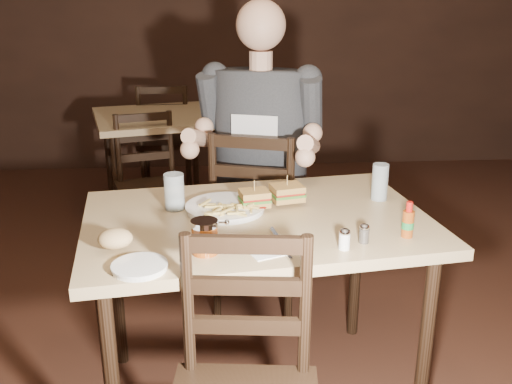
{
  "coord_description": "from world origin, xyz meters",
  "views": [
    {
      "loc": [
        -0.29,
        -1.66,
        1.55
      ],
      "look_at": [
        -0.14,
        0.31,
        0.85
      ],
      "focal_mm": 40.0,
      "sensor_mm": 36.0,
      "label": 1
    }
  ],
  "objects": [
    {
      "name": "salt_shaker",
      "position": [
        0.11,
        -0.03,
        0.8
      ],
      "size": [
        0.04,
        0.04,
        0.07
      ],
      "primitive_type": null,
      "rotation": [
        0.0,
        0.0,
        0.13
      ],
      "color": "white",
      "rests_on": "main_table"
    },
    {
      "name": "bg_table",
      "position": [
        -0.67,
        2.15,
        0.68
      ],
      "size": [
        0.97,
        0.97,
        0.77
      ],
      "rotation": [
        0.0,
        0.0,
        0.24
      ],
      "color": "tan",
      "rests_on": "ground"
    },
    {
      "name": "ketchup_dollop",
      "position": [
        -0.12,
        0.31,
        0.79
      ],
      "size": [
        0.05,
        0.05,
        0.01
      ],
      "primitive_type": "ellipsoid",
      "rotation": [
        0.0,
        0.0,
        0.13
      ],
      "color": "maroon",
      "rests_on": "dinner_plate"
    },
    {
      "name": "napkin",
      "position": [
        -0.12,
        -0.0,
        0.77
      ],
      "size": [
        0.2,
        0.19,
        0.0
      ],
      "primitive_type": "cube",
      "rotation": [
        0.0,
        0.0,
        0.37
      ],
      "color": "white",
      "rests_on": "main_table"
    },
    {
      "name": "main_table",
      "position": [
        -0.14,
        0.26,
        0.69
      ],
      "size": [
        1.34,
        0.99,
        0.77
      ],
      "rotation": [
        0.0,
        0.0,
        0.13
      ],
      "color": "tan",
      "rests_on": "ground"
    },
    {
      "name": "knife",
      "position": [
        -0.08,
        0.04,
        0.78
      ],
      "size": [
        0.05,
        0.22,
        0.01
      ],
      "primitive_type": "cube",
      "rotation": [
        0.0,
        0.0,
        0.17
      ],
      "color": "silver",
      "rests_on": "napkin"
    },
    {
      "name": "fork",
      "position": [
        -0.08,
        -0.03,
        0.78
      ],
      "size": [
        0.04,
        0.14,
        0.0
      ],
      "primitive_type": "cube",
      "rotation": [
        0.0,
        0.0,
        0.23
      ],
      "color": "silver",
      "rests_on": "napkin"
    },
    {
      "name": "diner",
      "position": [
        -0.09,
        0.89,
        1.01
      ],
      "size": [
        0.71,
        0.62,
        1.03
      ],
      "primitive_type": null,
      "rotation": [
        0.0,
        0.0,
        -0.31
      ],
      "color": "#333539",
      "rests_on": "chair_far"
    },
    {
      "name": "pepper_shaker",
      "position": [
        0.19,
        0.01,
        0.8
      ],
      "size": [
        0.04,
        0.04,
        0.06
      ],
      "primitive_type": null,
      "rotation": [
        0.0,
        0.0,
        0.13
      ],
      "color": "#38332D",
      "rests_on": "main_table"
    },
    {
      "name": "bg_chair_far",
      "position": [
        -0.67,
        2.7,
        0.45
      ],
      "size": [
        0.43,
        0.47,
        0.9
      ],
      "primitive_type": null,
      "rotation": [
        0.0,
        0.0,
        3.16
      ],
      "color": "black",
      "rests_on": "ground"
    },
    {
      "name": "bread_roll",
      "position": [
        -0.61,
        0.0,
        0.81
      ],
      "size": [
        0.12,
        0.1,
        0.06
      ],
      "primitive_type": "ellipsoid",
      "rotation": [
        0.0,
        0.0,
        0.13
      ],
      "color": "tan",
      "rests_on": "side_plate"
    },
    {
      "name": "room_shell",
      "position": [
        0.0,
        0.0,
        1.4
      ],
      "size": [
        7.0,
        7.0,
        7.0
      ],
      "color": "black",
      "rests_on": "ground"
    },
    {
      "name": "glass_left",
      "position": [
        -0.45,
        0.37,
        0.84
      ],
      "size": [
        0.08,
        0.08,
        0.14
      ],
      "primitive_type": "cylinder",
      "rotation": [
        0.0,
        0.0,
        0.13
      ],
      "color": "silver",
      "rests_on": "main_table"
    },
    {
      "name": "sandwich_right",
      "position": [
        -0.02,
        0.39,
        0.84
      ],
      "size": [
        0.14,
        0.12,
        0.1
      ],
      "primitive_type": null,
      "rotation": [
        0.0,
        0.0,
        0.23
      ],
      "color": "#B98D47",
      "rests_on": "dinner_plate"
    },
    {
      "name": "glass_right",
      "position": [
        0.35,
        0.42,
        0.84
      ],
      "size": [
        0.07,
        0.07,
        0.14
      ],
      "primitive_type": "cylinder",
      "rotation": [
        0.0,
        0.0,
        0.13
      ],
      "color": "silver",
      "rests_on": "main_table"
    },
    {
      "name": "syrup_dispenser",
      "position": [
        -0.33,
        -0.03,
        0.83
      ],
      "size": [
        0.1,
        0.1,
        0.11
      ],
      "primitive_type": null,
      "rotation": [
        0.0,
        0.0,
        0.13
      ],
      "color": "#883A0F",
      "rests_on": "main_table"
    },
    {
      "name": "chair_far",
      "position": [
        -0.07,
        0.94,
        0.48
      ],
      "size": [
        0.57,
        0.6,
        0.96
      ],
      "primitive_type": null,
      "rotation": [
        0.0,
        0.0,
        2.83
      ],
      "color": "black",
      "rests_on": "ground"
    },
    {
      "name": "side_plate",
      "position": [
        -0.52,
        -0.13,
        0.78
      ],
      "size": [
        0.18,
        0.18,
        0.01
      ],
      "primitive_type": "cylinder",
      "rotation": [
        0.0,
        0.0,
        0.13
      ],
      "color": "white",
      "rests_on": "main_table"
    },
    {
      "name": "dinner_plate",
      "position": [
        -0.26,
        0.34,
        0.78
      ],
      "size": [
        0.33,
        0.33,
        0.02
      ],
      "primitive_type": "cylinder",
      "rotation": [
        0.0,
        0.0,
        0.13
      ],
      "color": "white",
      "rests_on": "main_table"
    },
    {
      "name": "sandwich_left",
      "position": [
        -0.15,
        0.34,
        0.83
      ],
      "size": [
        0.12,
        0.11,
        0.1
      ],
      "primitive_type": null,
      "rotation": [
        0.0,
        0.0,
        0.19
      ],
      "color": "#B98D47",
      "rests_on": "dinner_plate"
    },
    {
      "name": "fries_pile",
      "position": [
        -0.24,
        0.28,
        0.8
      ],
      "size": [
        0.26,
        0.2,
        0.04
      ],
      "primitive_type": null,
      "rotation": [
        0.0,
        0.0,
        0.13
      ],
      "color": "#D7B95B",
      "rests_on": "dinner_plate"
    },
    {
      "name": "bg_chair_near",
      "position": [
        -0.67,
        1.6,
        0.43
      ],
      "size": [
        0.5,
        0.53,
        0.86
      ],
      "primitive_type": null,
      "rotation": [
        0.0,
        0.0,
        0.27
      ],
      "color": "black",
      "rests_on": "ground"
    },
    {
      "name": "hot_sauce",
      "position": [
        0.34,
        0.05,
        0.83
      ],
      "size": [
        0.04,
        0.04,
        0.12
      ],
      "primitive_type": null,
      "rotation": [
        0.0,
        0.0,
        0.13
      ],
      "color": "#883A0F",
      "rests_on": "main_table"
    }
  ]
}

